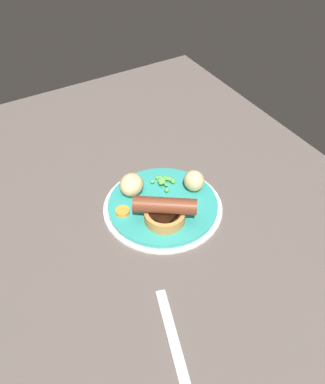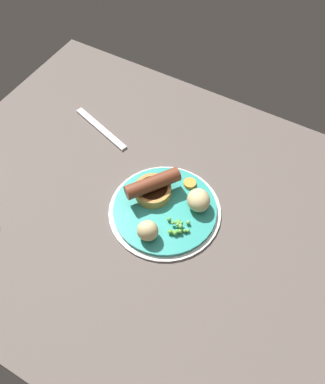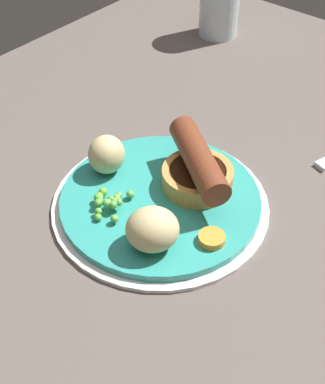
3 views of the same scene
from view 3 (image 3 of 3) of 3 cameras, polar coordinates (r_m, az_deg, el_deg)
dining_table at (r=60.31cm, az=-1.64°, el=-2.59°), size 110.00×80.00×3.00cm
dinner_plate at (r=58.93cm, az=-0.23°, el=-1.10°), size 23.93×23.93×1.40cm
sausage_pudding at (r=58.30cm, az=3.80°, el=2.41°), size 9.32×11.59×5.37cm
pea_pile at (r=56.80cm, az=-5.80°, el=-0.99°), size 5.41×4.44×1.70cm
potato_chunk_0 at (r=51.86cm, az=-1.08°, el=-4.00°), size 7.10×7.13×4.50cm
potato_chunk_2 at (r=60.63cm, az=-6.00°, el=4.01°), size 5.17×4.97×4.51cm
carrot_slice_2 at (r=53.75cm, az=5.27°, el=-4.95°), size 3.36×3.36×0.81cm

